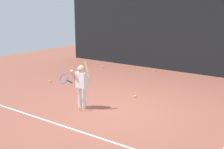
# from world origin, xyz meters

# --- Properties ---
(ground_plane) EXTENTS (20.00, 20.00, 0.00)m
(ground_plane) POSITION_xyz_m (0.00, 0.00, 0.00)
(ground_plane) COLOR brown
(court_line_baseline) EXTENTS (9.00, 0.05, 0.00)m
(court_line_baseline) POSITION_xyz_m (0.00, -1.66, 0.00)
(court_line_baseline) COLOR white
(court_line_baseline) RESTS_ON ground
(back_fence_windscreen) EXTENTS (12.80, 0.08, 3.61)m
(back_fence_windscreen) POSITION_xyz_m (0.00, 5.38, 1.81)
(back_fence_windscreen) COLOR black
(back_fence_windscreen) RESTS_ON ground
(fence_post_0) EXTENTS (0.09, 0.09, 3.76)m
(fence_post_0) POSITION_xyz_m (-6.25, 5.44, 1.88)
(fence_post_0) COLOR slate
(fence_post_0) RESTS_ON ground
(fence_post_1) EXTENTS (0.09, 0.09, 3.76)m
(fence_post_1) POSITION_xyz_m (-2.08, 5.44, 1.88)
(fence_post_1) COLOR slate
(fence_post_1) RESTS_ON ground
(tennis_player) EXTENTS (0.69, 0.60, 1.35)m
(tennis_player) POSITION_xyz_m (-0.88, -0.47, 0.73)
(tennis_player) COLOR silver
(tennis_player) RESTS_ON ground
(tennis_ball_1) EXTENTS (0.07, 0.07, 0.07)m
(tennis_ball_1) POSITION_xyz_m (-0.15, 1.22, 0.03)
(tennis_ball_1) COLOR #CCE033
(tennis_ball_1) RESTS_ON ground
(tennis_ball_2) EXTENTS (0.07, 0.07, 0.07)m
(tennis_ball_2) POSITION_xyz_m (-3.65, 0.93, 0.03)
(tennis_ball_2) COLOR #CCE033
(tennis_ball_2) RESTS_ON ground
(tennis_ball_3) EXTENTS (0.07, 0.07, 0.07)m
(tennis_ball_3) POSITION_xyz_m (-1.33, 4.78, 0.03)
(tennis_ball_3) COLOR #CCE033
(tennis_ball_3) RESTS_ON ground
(tennis_ball_4) EXTENTS (0.07, 0.07, 0.07)m
(tennis_ball_4) POSITION_xyz_m (-3.65, 4.14, 0.03)
(tennis_ball_4) COLOR #CCE033
(tennis_ball_4) RESTS_ON ground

